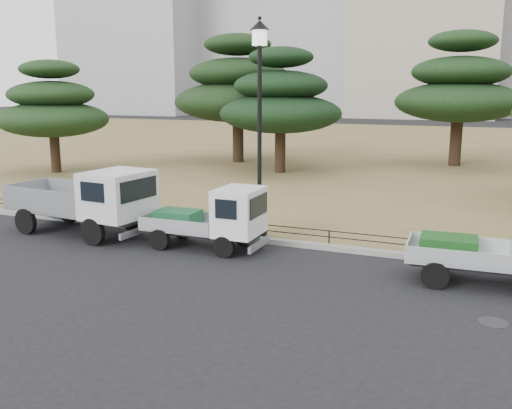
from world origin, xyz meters
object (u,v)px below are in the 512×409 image
at_px(truck_kei_front, 212,218).
at_px(tarp_pile, 74,206).
at_px(truck_kei_rear, 502,247).
at_px(street_lamp, 260,93).
at_px(truck_large, 87,198).

distance_m(truck_kei_front, tarp_pile, 6.39).
relative_size(truck_kei_rear, tarp_pile, 2.61).
xyz_separation_m(truck_kei_rear, tarp_pile, (-13.95, 1.64, -0.43)).
bearing_deg(truck_kei_rear, street_lamp, 163.39).
bearing_deg(truck_kei_front, truck_large, 179.85).
bearing_deg(truck_kei_front, street_lamp, 59.20).
height_order(truck_large, truck_kei_rear, truck_large).
height_order(truck_large, truck_kei_front, truck_large).
relative_size(truck_large, tarp_pile, 3.55).
distance_m(truck_kei_rear, tarp_pile, 14.05).
distance_m(street_lamp, tarp_pile, 8.11).
height_order(truck_large, street_lamp, street_lamp).
xyz_separation_m(truck_large, truck_kei_rear, (12.16, -0.20, -0.23)).
xyz_separation_m(truck_kei_front, street_lamp, (0.87, 1.49, 3.54)).
distance_m(truck_large, tarp_pile, 2.40).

